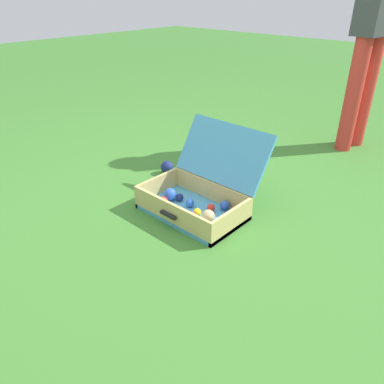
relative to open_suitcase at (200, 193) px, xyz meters
The scene contains 4 objects.
ground_plane 0.13m from the open_suitcase, 70.08° to the right, with size 16.00×16.00×0.00m, color #3D7A2D.
open_suitcase is the anchor object (origin of this frame).
stray_ball_on_grass 0.53m from the open_suitcase, 157.27° to the left, with size 0.09×0.09×0.09m, color navy.
bystander_person 1.79m from the open_suitcase, 80.92° to the left, with size 0.23×0.34×1.67m.
Camera 1 is at (1.20, -1.34, 1.15)m, focal length 34.98 mm.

